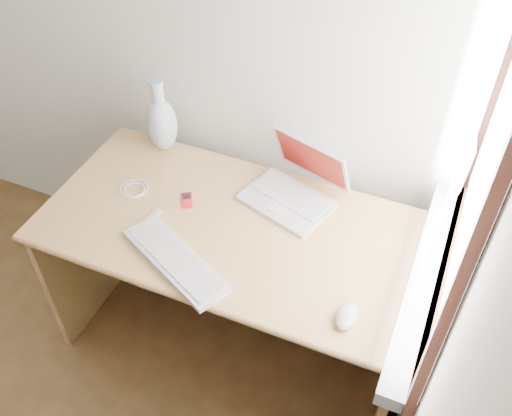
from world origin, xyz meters
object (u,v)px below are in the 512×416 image
at_px(desk, 243,248).
at_px(laptop, 291,186).
at_px(vase, 161,122).
at_px(external_keyboard, 176,260).

height_order(desk, laptop, laptop).
bearing_deg(desk, vase, 154.44).
xyz_separation_m(laptop, external_keyboard, (-0.25, -0.47, -0.04)).
distance_m(laptop, external_keyboard, 0.53).
relative_size(desk, vase, 4.33).
distance_m(external_keyboard, vase, 0.65).
height_order(laptop, external_keyboard, laptop).
height_order(laptop, vase, vase).
xyz_separation_m(laptop, vase, (-0.59, 0.07, 0.08)).
xyz_separation_m(desk, external_keyboard, (-0.11, -0.32, 0.23)).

